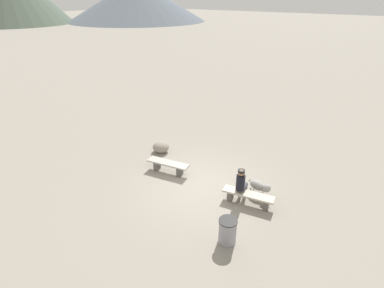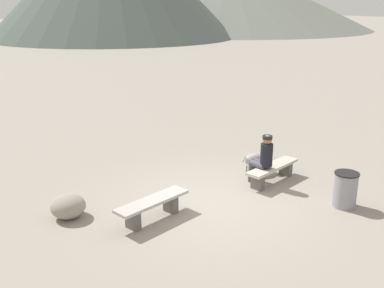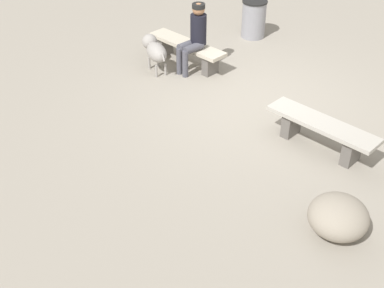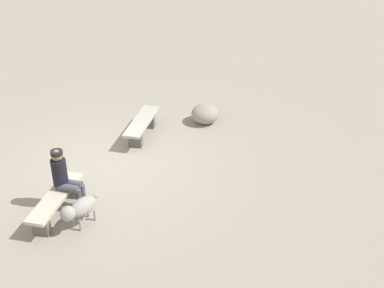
# 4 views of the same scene
# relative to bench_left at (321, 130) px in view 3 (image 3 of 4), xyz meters

# --- Properties ---
(ground) EXTENTS (210.00, 210.00, 0.06)m
(ground) POSITION_rel_bench_left_xyz_m (1.57, -0.06, -0.35)
(ground) COLOR gray
(bench_left) EXTENTS (1.75, 0.71, 0.45)m
(bench_left) POSITION_rel_bench_left_xyz_m (0.00, 0.00, 0.00)
(bench_left) COLOR #605B56
(bench_left) RESTS_ON ground
(bench_right) EXTENTS (1.75, 0.69, 0.43)m
(bench_right) POSITION_rel_bench_left_xyz_m (3.45, -0.02, -0.01)
(bench_right) COLOR #605B56
(bench_right) RESTS_ON ground
(seated_person) EXTENTS (0.36, 0.61, 1.27)m
(seated_person) POSITION_rel_bench_left_xyz_m (3.14, 0.02, 0.41)
(seated_person) COLOR black
(seated_person) RESTS_ON ground
(dog) EXTENTS (0.89, 0.44, 0.61)m
(dog) POSITION_rel_bench_left_xyz_m (3.58, 0.62, 0.09)
(dog) COLOR gray
(dog) RESTS_ON ground
(trash_bin) EXTENTS (0.53, 0.53, 0.78)m
(trash_bin) POSITION_rel_bench_left_xyz_m (3.72, -1.92, 0.08)
(trash_bin) COLOR gray
(trash_bin) RESTS_ON ground
(boulder) EXTENTS (0.95, 0.95, 0.49)m
(boulder) POSITION_rel_bench_left_xyz_m (-1.34, 1.14, -0.07)
(boulder) COLOR gray
(boulder) RESTS_ON ground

